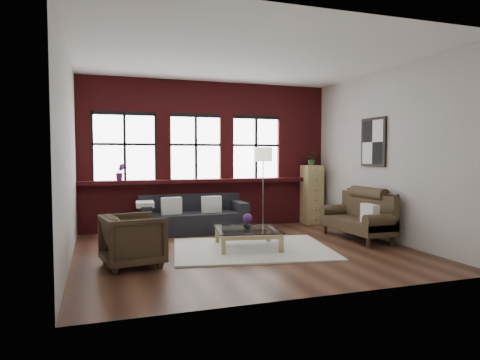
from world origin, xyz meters
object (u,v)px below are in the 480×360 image
object	(u,v)px
coffee_table	(248,239)
dark_sofa	(193,214)
vintage_settee	(357,216)
armchair	(133,240)
vase	(248,224)
floor_lamp	(263,184)
drawer_chest	(312,194)

from	to	relation	value
coffee_table	dark_sofa	bearing A→B (deg)	106.82
dark_sofa	vintage_settee	bearing A→B (deg)	-31.47
armchair	coffee_table	distance (m)	2.04
armchair	vase	size ratio (longest dim) A/B	5.66
vase	floor_lamp	size ratio (longest dim) A/B	0.08
drawer_chest	floor_lamp	world-z (taller)	floor_lamp
vase	drawer_chest	world-z (taller)	drawer_chest
floor_lamp	armchair	bearing A→B (deg)	-140.01
vintage_settee	armchair	size ratio (longest dim) A/B	2.03
armchair	drawer_chest	size ratio (longest dim) A/B	0.61
vintage_settee	floor_lamp	bearing A→B (deg)	122.46
vintage_settee	coffee_table	distance (m)	2.25
vase	drawer_chest	distance (m)	3.15
drawer_chest	armchair	bearing A→B (deg)	-148.14
vintage_settee	floor_lamp	xyz separation A→B (m)	(-1.18, 1.85, 0.51)
armchair	drawer_chest	distance (m)	5.06
dark_sofa	coffee_table	bearing A→B (deg)	-73.18
coffee_table	vase	distance (m)	0.25
vintage_settee	armchair	bearing A→B (deg)	-170.86
dark_sofa	vintage_settee	xyz separation A→B (m)	(2.78, -1.70, 0.06)
armchair	dark_sofa	bearing A→B (deg)	-40.44
armchair	coffee_table	size ratio (longest dim) A/B	0.78
dark_sofa	vase	world-z (taller)	dark_sofa
vintage_settee	drawer_chest	bearing A→B (deg)	86.99
vintage_settee	drawer_chest	xyz separation A→B (m)	(0.10, 1.99, 0.23)
dark_sofa	armchair	distance (m)	2.76
dark_sofa	drawer_chest	world-z (taller)	drawer_chest
vintage_settee	armchair	distance (m)	4.24
vintage_settee	dark_sofa	bearing A→B (deg)	148.53
coffee_table	vase	xyz separation A→B (m)	(0.00, 0.00, 0.25)
floor_lamp	drawer_chest	bearing A→B (deg)	6.35
vintage_settee	vase	distance (m)	2.24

